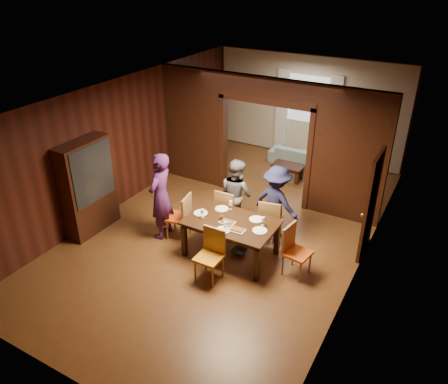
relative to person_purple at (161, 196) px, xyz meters
The scene contains 32 objects.
floor 1.72m from the person_purple, 41.36° to the left, with size 9.00×9.00×0.00m, color #513116.
ceiling 2.46m from the person_purple, 41.36° to the left, with size 5.50×9.00×0.02m, color silver.
room_walls 3.11m from the person_purple, 68.99° to the left, with size 5.52×9.01×2.90m.
person_purple is the anchor object (origin of this frame).
person_grey 1.57m from the person_purple, 41.49° to the left, with size 0.76×0.59×1.57m, color #56555C.
person_navy 2.33m from the person_purple, 29.36° to the left, with size 1.01×0.58×1.56m, color #191A3F.
sofa 5.01m from the person_purple, 75.88° to the left, with size 1.71×0.67×0.50m, color #88B0B2.
serving_bowl 1.71m from the person_purple, ahead, with size 0.31×0.31×0.08m, color black.
dining_table 1.66m from the person_purple, ahead, with size 1.71×1.06×0.76m, color black.
coffee_table 4.03m from the person_purple, 71.50° to the left, with size 0.80×0.50×0.40m, color black.
chair_left 0.55m from the person_purple, 20.12° to the left, with size 0.44×0.44×0.97m, color #E15015, non-canonical shape.
chair_right 2.93m from the person_purple, ahead, with size 0.44×0.44×0.97m, color #DB5914, non-canonical shape.
chair_far_l 1.45m from the person_purple, 38.62° to the left, with size 0.44×0.44×0.97m, color orange, non-canonical shape.
chair_far_r 2.26m from the person_purple, 24.58° to the left, with size 0.44×0.44×0.97m, color #E35015, non-canonical shape.
chair_near 1.80m from the person_purple, 25.45° to the right, with size 0.44×0.44×0.97m, color orange, non-canonical shape.
hutch 1.54m from the person_purple, 159.50° to the right, with size 0.40×1.20×2.00m, color black.
door_right 4.07m from the person_purple, 21.09° to the left, with size 0.06×0.90×2.10m, color black.
window_far 5.57m from the person_purple, 78.55° to the left, with size 1.20×0.03×1.30m, color silver.
curtain_left 5.38m from the person_purple, 86.33° to the left, with size 0.35×0.06×2.40m, color white.
curtain_right 5.68m from the person_purple, 71.02° to the left, with size 0.35×0.06×2.40m, color white.
plate_left 0.92m from the person_purple, ahead, with size 0.27×0.27×0.01m, color silver.
plate_far_l 1.26m from the person_purple, 18.32° to the left, with size 0.27×0.27×0.01m, color silver.
plate_far_r 1.99m from the person_purple, 10.71° to the left, with size 0.27×0.27×0.01m, color white.
plate_right 2.18m from the person_purple, ahead, with size 0.27×0.27×0.01m, color white.
plate_near 1.62m from the person_purple, ahead, with size 0.27×0.27×0.01m, color silver.
platter_a 1.53m from the person_purple, ahead, with size 0.30×0.20×0.04m, color gray.
platter_b 1.82m from the person_purple, ahead, with size 0.30×0.20×0.04m, color gray.
wineglass_left 1.03m from the person_purple, ahead, with size 0.08×0.08×0.18m, color white, non-canonical shape.
wineglass_far 1.42m from the person_purple, 19.66° to the left, with size 0.08×0.08×0.18m, color silver, non-canonical shape.
wineglass_right 2.16m from the person_purple, ahead, with size 0.08×0.08×0.18m, color white, non-canonical shape.
tumbler 1.61m from the person_purple, ahead, with size 0.07×0.07×0.14m, color white.
condiment_jar 1.39m from the person_purple, ahead, with size 0.08×0.08×0.11m, color #522F13, non-canonical shape.
Camera 1 is at (3.79, -7.03, 5.11)m, focal length 35.00 mm.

